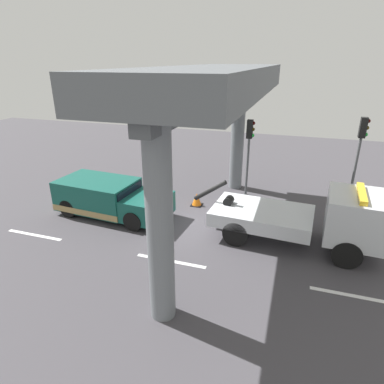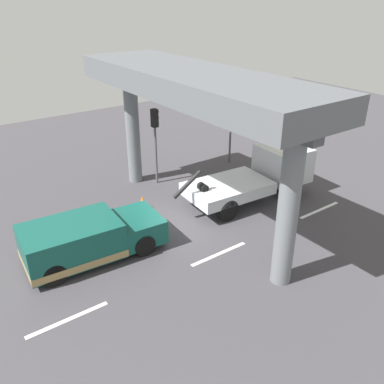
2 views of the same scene
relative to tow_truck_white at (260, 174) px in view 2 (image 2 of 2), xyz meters
name	(u,v)px [view 2 (image 2 of 2)]	position (x,y,z in m)	size (l,w,h in m)	color
ground_plane	(179,225)	(-4.72, 0.05, -1.25)	(60.00, 40.00, 0.10)	#423F44
lane_stripe_west	(68,320)	(-10.72, -2.68, -1.20)	(2.60, 0.16, 0.01)	silver
lane_stripe_mid	(219,254)	(-4.72, -2.68, -1.20)	(2.60, 0.16, 0.01)	silver
lane_stripe_east	(319,210)	(1.28, -2.68, -1.20)	(2.60, 0.16, 0.01)	silver
tow_truck_white	(260,174)	(0.00, 0.00, 0.00)	(7.32, 2.79, 2.46)	silver
towed_van_green	(87,239)	(-8.84, 0.06, -0.42)	(5.33, 2.52, 1.58)	#145147
overpass_structure	(193,93)	(-3.98, 0.05, 4.40)	(3.60, 12.40, 6.44)	slate
traffic_light_near	(155,130)	(-3.20, 4.32, 1.68)	(0.39, 0.32, 3.94)	#515456
traffic_light_far	(232,109)	(1.80, 4.32, 1.94)	(0.39, 0.32, 4.31)	#515456
traffic_light_mid	(275,103)	(5.30, 4.32, 1.80)	(0.39, 0.32, 4.11)	#515456
traffic_cone_orange	(143,203)	(-5.28, 2.21, -0.90)	(0.54, 0.54, 0.64)	orange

